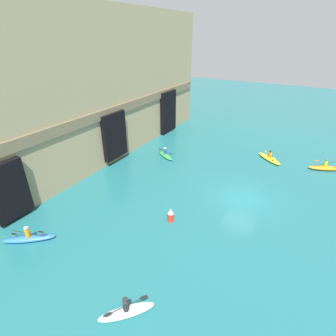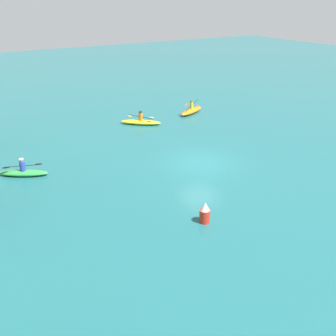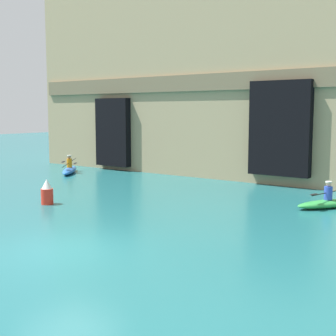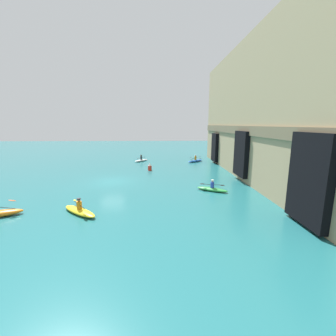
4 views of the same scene
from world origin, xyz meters
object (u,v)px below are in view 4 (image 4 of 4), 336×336
at_px(kayak_white, 141,160).
at_px(marker_buoy, 150,167).
at_px(kayak_yellow, 80,211).
at_px(kayak_green, 212,189).
at_px(kayak_blue, 195,161).

distance_m(kayak_white, marker_buoy, 7.69).
distance_m(kayak_yellow, kayak_white, 22.22).
xyz_separation_m(kayak_green, marker_buoy, (-9.63, -6.17, 0.27)).
height_order(kayak_yellow, marker_buoy, kayak_yellow).
distance_m(kayak_white, kayak_blue, 8.96).
bearing_deg(kayak_green, kayak_yellow, -123.05).
height_order(kayak_yellow, kayak_blue, kayak_blue).
bearing_deg(kayak_green, kayak_white, 146.25).
xyz_separation_m(kayak_yellow, kayak_blue, (-21.25, 11.43, 0.01)).
bearing_deg(kayak_blue, kayak_white, -44.21).
distance_m(kayak_green, kayak_white, 18.86).
height_order(kayak_green, marker_buoy, kayak_green).
relative_size(kayak_yellow, kayak_blue, 1.03).
relative_size(kayak_green, kayak_blue, 0.95).
distance_m(kayak_yellow, marker_buoy, 15.20).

